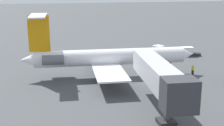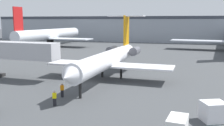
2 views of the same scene
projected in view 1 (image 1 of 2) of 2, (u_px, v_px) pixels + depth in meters
name	position (u px, v px, depth m)	size (l,w,h in m)	color
ground_plane	(130.00, 77.00, 48.85)	(400.00, 400.00, 0.10)	#424447
regional_jet	(105.00, 57.00, 48.10)	(19.93, 28.11, 10.06)	white
jet_bridge	(161.00, 78.00, 33.45)	(15.78, 3.95, 6.12)	#ADADB2
ground_crew_marshaller	(176.00, 72.00, 48.27)	(0.45, 0.35, 1.69)	black
ground_crew_loader	(193.00, 70.00, 49.57)	(0.45, 0.35, 1.69)	black
baggage_tug_lead	(189.00, 52.00, 62.90)	(1.91, 4.15, 1.90)	#262628
cargo_container_uld	(159.00, 50.00, 64.80)	(2.66, 2.54, 1.80)	silver
traffic_cone_near	(167.00, 56.00, 62.04)	(0.36, 0.36, 0.55)	orange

